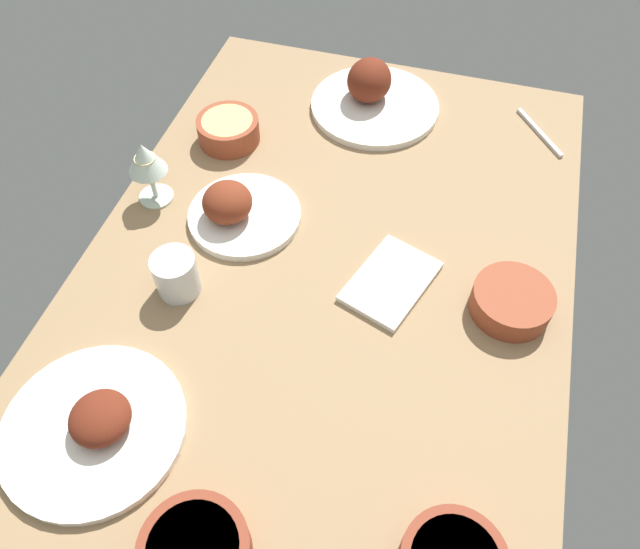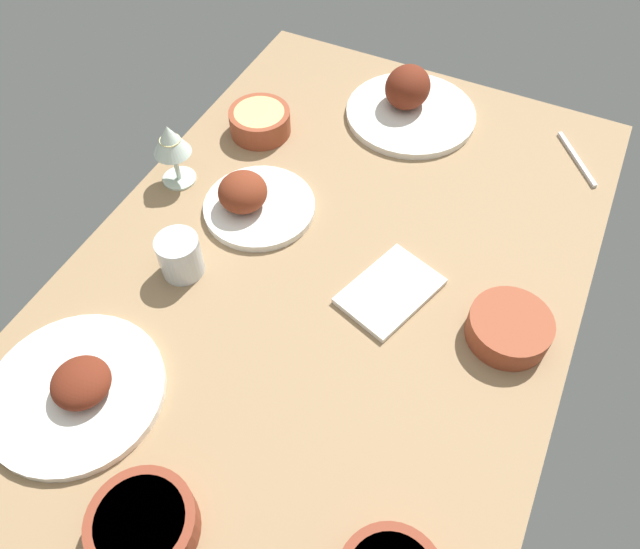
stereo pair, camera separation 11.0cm
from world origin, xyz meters
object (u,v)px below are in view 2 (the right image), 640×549
plate_near_viewer (77,389)px  wine_glass (170,143)px  fork_loose (577,159)px  folded_napkin (390,291)px  plate_center_main (409,102)px  water_tumbler (180,256)px  bowl_onions (143,525)px  bowl_pasta (260,121)px  bowl_cream (509,327)px  plate_far_side (252,200)px

plate_near_viewer → wine_glass: size_ratio=2.05×
plate_near_viewer → fork_loose: plate_near_viewer is taller
folded_napkin → plate_center_main: bearing=17.1°
plate_near_viewer → water_tumbler: bearing=-2.2°
bowl_onions → wine_glass: (60.86, 35.14, 7.06)cm
plate_center_main → folded_napkin: size_ratio=1.65×
plate_center_main → wine_glass: (-41.21, 35.42, 6.90)cm
wine_glass → bowl_pasta: bearing=-20.9°
bowl_pasta → water_tumbler: bearing=-171.4°
plate_center_main → wine_glass: wine_glass is taller
bowl_onions → fork_loose: bowl_onions is taller
plate_near_viewer → plate_center_main: bearing=-14.1°
plate_center_main → fork_loose: 38.48cm
plate_center_main → bowl_cream: (-48.95, -36.48, -0.37)cm
wine_glass → folded_napkin: wine_glass is taller
water_tumbler → bowl_onions: bearing=-152.9°
folded_napkin → bowl_cream: bearing=-89.2°
bowl_cream → plate_near_viewer: bearing=124.5°
bowl_pasta → fork_loose: size_ratio=0.79×
bowl_onions → bowl_cream: bearing=-34.7°
plate_center_main → water_tumbler: size_ratio=3.60×
plate_far_side → water_tumbler: (-18.83, 4.09, 1.36)cm
bowl_pasta → bowl_onions: size_ratio=0.90×
bowl_pasta → wine_glass: bearing=159.1°
bowl_onions → wine_glass: 70.63cm
folded_napkin → wine_glass: bearing=81.0°
plate_near_viewer → water_tumbler: 28.71cm
bowl_pasta → bowl_onions: bowl_pasta is taller
plate_near_viewer → bowl_pasta: bearing=4.2°
bowl_cream → fork_loose: 49.83cm
bowl_cream → water_tumbler: (-11.99, 57.84, 1.44)cm
bowl_pasta → wine_glass: size_ratio=0.96×
plate_far_side → bowl_cream: plate_far_side is taller
bowl_cream → fork_loose: bearing=-2.2°
water_tumbler → folded_napkin: water_tumbler is taller
fork_loose → plate_near_viewer: bearing=-71.0°
plate_center_main → bowl_pasta: bearing=126.6°
plate_center_main → folded_napkin: (-49.25, -15.18, -2.43)cm
plate_center_main → bowl_onions: plate_center_main is taller
wine_glass → water_tumbler: bearing=-144.5°
wine_glass → plate_far_side: bearing=-92.9°
plate_far_side → bowl_pasta: size_ratio=1.65×
plate_near_viewer → plate_center_main: plate_center_main is taller
wine_glass → fork_loose: 85.44cm
plate_far_side → wine_glass: (0.90, 18.15, 7.19)cm
bowl_cream → bowl_pasta: bearing=66.0°
plate_far_side → water_tumbler: bearing=167.8°
water_tumbler → fork_loose: water_tumbler is taller
bowl_cream → plate_far_side: bearing=82.7°
plate_near_viewer → fork_loose: bearing=-34.0°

